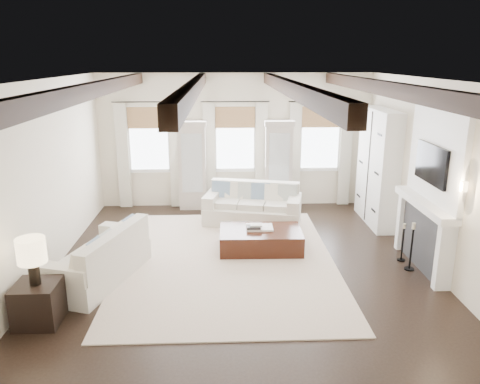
{
  "coord_description": "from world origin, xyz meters",
  "views": [
    {
      "loc": [
        -0.34,
        -7.39,
        3.54
      ],
      "look_at": [
        0.0,
        0.88,
        1.15
      ],
      "focal_mm": 35.0,
      "sensor_mm": 36.0,
      "label": 1
    }
  ],
  "objects_px": {
    "sofa_back": "(253,207)",
    "side_table_front": "(38,303)",
    "sofa_left": "(101,260)",
    "side_table_back": "(183,194)",
    "ottoman": "(261,240)"
  },
  "relations": [
    {
      "from": "sofa_back",
      "to": "ottoman",
      "type": "distance_m",
      "value": 1.55
    },
    {
      "from": "sofa_back",
      "to": "ottoman",
      "type": "bearing_deg",
      "value": -88.47
    },
    {
      "from": "sofa_left",
      "to": "side_table_back",
      "type": "xyz_separation_m",
      "value": [
        1.03,
        4.07,
        -0.08
      ]
    },
    {
      "from": "sofa_back",
      "to": "side_table_front",
      "type": "xyz_separation_m",
      "value": [
        -3.22,
        -3.95,
        -0.07
      ]
    },
    {
      "from": "sofa_back",
      "to": "sofa_left",
      "type": "distance_m",
      "value": 3.79
    },
    {
      "from": "side_table_front",
      "to": "side_table_back",
      "type": "bearing_deg",
      "value": 73.51
    },
    {
      "from": "ottoman",
      "to": "side_table_front",
      "type": "height_order",
      "value": "side_table_front"
    },
    {
      "from": "ottoman",
      "to": "side_table_front",
      "type": "relative_size",
      "value": 2.62
    },
    {
      "from": "sofa_back",
      "to": "side_table_back",
      "type": "xyz_separation_m",
      "value": [
        -1.64,
        1.39,
        -0.09
      ]
    },
    {
      "from": "sofa_back",
      "to": "side_table_back",
      "type": "height_order",
      "value": "sofa_back"
    },
    {
      "from": "side_table_front",
      "to": "sofa_back",
      "type": "bearing_deg",
      "value": 50.77
    },
    {
      "from": "side_table_back",
      "to": "side_table_front",
      "type": "bearing_deg",
      "value": -106.49
    },
    {
      "from": "sofa_back",
      "to": "side_table_front",
      "type": "relative_size",
      "value": 3.8
    },
    {
      "from": "sofa_back",
      "to": "sofa_left",
      "type": "relative_size",
      "value": 1.01
    },
    {
      "from": "sofa_back",
      "to": "ottoman",
      "type": "relative_size",
      "value": 1.45
    }
  ]
}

